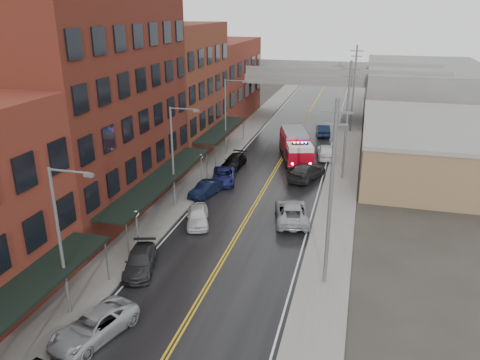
# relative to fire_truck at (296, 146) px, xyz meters

# --- Properties ---
(road) EXTENTS (11.00, 160.00, 0.02)m
(road) POSITION_rel_fire_truck_xyz_m (-1.58, -10.02, -1.74)
(road) COLOR black
(road) RESTS_ON ground
(sidewalk_left) EXTENTS (3.00, 160.00, 0.15)m
(sidewalk_left) POSITION_rel_fire_truck_xyz_m (-8.88, -10.02, -1.68)
(sidewalk_left) COLOR slate
(sidewalk_left) RESTS_ON ground
(sidewalk_right) EXTENTS (3.00, 160.00, 0.15)m
(sidewalk_right) POSITION_rel_fire_truck_xyz_m (5.72, -10.02, -1.68)
(sidewalk_right) COLOR slate
(sidewalk_right) RESTS_ON ground
(curb_left) EXTENTS (0.30, 160.00, 0.15)m
(curb_left) POSITION_rel_fire_truck_xyz_m (-7.23, -10.02, -1.68)
(curb_left) COLOR gray
(curb_left) RESTS_ON ground
(curb_right) EXTENTS (0.30, 160.00, 0.15)m
(curb_right) POSITION_rel_fire_truck_xyz_m (4.07, -10.02, -1.68)
(curb_right) COLOR gray
(curb_right) RESTS_ON ground
(brick_building_b) EXTENTS (9.00, 20.00, 18.00)m
(brick_building_b) POSITION_rel_fire_truck_xyz_m (-14.88, -17.02, 7.25)
(brick_building_b) COLOR #5C2418
(brick_building_b) RESTS_ON ground
(brick_building_c) EXTENTS (9.00, 15.00, 15.00)m
(brick_building_c) POSITION_rel_fire_truck_xyz_m (-14.88, 0.48, 5.75)
(brick_building_c) COLOR brown
(brick_building_c) RESTS_ON ground
(brick_building_far) EXTENTS (9.00, 20.00, 12.00)m
(brick_building_far) POSITION_rel_fire_truck_xyz_m (-14.88, 17.98, 4.25)
(brick_building_far) COLOR brown
(brick_building_far) RESTS_ON ground
(tan_building) EXTENTS (14.00, 22.00, 5.00)m
(tan_building) POSITION_rel_fire_truck_xyz_m (14.42, -0.02, 0.75)
(tan_building) COLOR olive
(tan_building) RESTS_ON ground
(right_far_block) EXTENTS (18.00, 30.00, 8.00)m
(right_far_block) POSITION_rel_fire_truck_xyz_m (16.42, 29.98, 2.25)
(right_far_block) COLOR slate
(right_far_block) RESTS_ON ground
(awning_0) EXTENTS (2.60, 16.00, 3.09)m
(awning_0) POSITION_rel_fire_truck_xyz_m (-9.08, -36.02, 1.23)
(awning_0) COLOR black
(awning_0) RESTS_ON ground
(awning_1) EXTENTS (2.60, 18.00, 3.09)m
(awning_1) POSITION_rel_fire_truck_xyz_m (-9.08, -17.02, 1.24)
(awning_1) COLOR black
(awning_1) RESTS_ON ground
(awning_2) EXTENTS (2.60, 13.00, 3.09)m
(awning_2) POSITION_rel_fire_truck_xyz_m (-9.07, 0.48, 1.23)
(awning_2) COLOR black
(awning_2) RESTS_ON ground
(globe_lamp_1) EXTENTS (0.44, 0.44, 3.12)m
(globe_lamp_1) POSITION_rel_fire_truck_xyz_m (-7.98, -24.02, 0.56)
(globe_lamp_1) COLOR #59595B
(globe_lamp_1) RESTS_ON ground
(globe_lamp_2) EXTENTS (0.44, 0.44, 3.12)m
(globe_lamp_2) POSITION_rel_fire_truck_xyz_m (-7.98, -10.02, 0.56)
(globe_lamp_2) COLOR #59595B
(globe_lamp_2) RESTS_ON ground
(street_lamp_0) EXTENTS (2.64, 0.22, 9.00)m
(street_lamp_0) POSITION_rel_fire_truck_xyz_m (-8.13, -32.02, 3.43)
(street_lamp_0) COLOR #59595B
(street_lamp_0) RESTS_ON ground
(street_lamp_1) EXTENTS (2.64, 0.22, 9.00)m
(street_lamp_1) POSITION_rel_fire_truck_xyz_m (-8.13, -16.02, 3.43)
(street_lamp_1) COLOR #59595B
(street_lamp_1) RESTS_ON ground
(street_lamp_2) EXTENTS (2.64, 0.22, 9.00)m
(street_lamp_2) POSITION_rel_fire_truck_xyz_m (-8.13, -0.02, 3.43)
(street_lamp_2) COLOR #59595B
(street_lamp_2) RESTS_ON ground
(utility_pole_0) EXTENTS (1.80, 0.24, 12.00)m
(utility_pole_0) POSITION_rel_fire_truck_xyz_m (5.62, -25.02, 4.55)
(utility_pole_0) COLOR #59595B
(utility_pole_0) RESTS_ON ground
(utility_pole_1) EXTENTS (1.80, 0.24, 12.00)m
(utility_pole_1) POSITION_rel_fire_truck_xyz_m (5.62, -5.02, 4.55)
(utility_pole_1) COLOR #59595B
(utility_pole_1) RESTS_ON ground
(utility_pole_2) EXTENTS (1.80, 0.24, 12.00)m
(utility_pole_2) POSITION_rel_fire_truck_xyz_m (5.62, 14.98, 4.55)
(utility_pole_2) COLOR #59595B
(utility_pole_2) RESTS_ON ground
(overpass) EXTENTS (40.00, 10.00, 7.50)m
(overpass) POSITION_rel_fire_truck_xyz_m (-1.58, 21.98, 4.23)
(overpass) COLOR slate
(overpass) RESTS_ON ground
(fire_truck) EXTENTS (5.41, 9.30, 3.24)m
(fire_truck) POSITION_rel_fire_truck_xyz_m (0.00, 0.00, 0.00)
(fire_truck) COLOR #A50718
(fire_truck) RESTS_ON ground
(parked_car_left_2) EXTENTS (3.75, 5.56, 1.41)m
(parked_car_left_2) POSITION_rel_fire_truck_xyz_m (-5.90, -33.49, -1.05)
(parked_car_left_2) COLOR #A1A4A9
(parked_car_left_2) RESTS_ON ground
(parked_car_left_3) EXTENTS (3.09, 4.92, 1.33)m
(parked_car_left_3) POSITION_rel_fire_truck_xyz_m (-6.58, -26.55, -1.09)
(parked_car_left_3) COLOR #28282A
(parked_car_left_3) RESTS_ON ground
(parked_car_left_4) EXTENTS (3.04, 4.64, 1.47)m
(parked_car_left_4) POSITION_rel_fire_truck_xyz_m (-5.24, -18.82, -1.02)
(parked_car_left_4) COLOR silver
(parked_car_left_4) RESTS_ON ground
(parked_car_left_5) EXTENTS (2.47, 4.31, 1.34)m
(parked_car_left_5) POSITION_rel_fire_truck_xyz_m (-6.58, -12.82, -1.08)
(parked_car_left_5) COLOR black
(parked_car_left_5) RESTS_ON ground
(parked_car_left_6) EXTENTS (3.38, 5.28, 1.36)m
(parked_car_left_6) POSITION_rel_fire_truck_xyz_m (-6.00, -8.91, -1.08)
(parked_car_left_6) COLOR #161A53
(parked_car_left_6) RESTS_ON ground
(parked_car_left_7) EXTENTS (2.15, 4.77, 1.36)m
(parked_car_left_7) POSITION_rel_fire_truck_xyz_m (-6.21, -4.09, -1.07)
(parked_car_left_7) COLOR black
(parked_car_left_7) RESTS_ON ground
(parked_car_right_0) EXTENTS (3.76, 6.14, 1.59)m
(parked_car_right_0) POSITION_rel_fire_truck_xyz_m (2.08, -16.22, -0.96)
(parked_car_right_0) COLOR #9EA0A6
(parked_car_right_0) RESTS_ON ground
(parked_car_right_1) EXTENTS (3.95, 6.06, 1.63)m
(parked_car_right_1) POSITION_rel_fire_truck_xyz_m (2.02, -5.82, -0.94)
(parked_car_right_1) COLOR #262528
(parked_car_right_1) RESTS_ON ground
(parked_car_right_2) EXTENTS (2.60, 5.09, 1.66)m
(parked_car_right_2) POSITION_rel_fire_truck_xyz_m (3.34, 1.78, -0.92)
(parked_car_right_2) COLOR white
(parked_car_right_2) RESTS_ON ground
(parked_car_right_3) EXTENTS (2.44, 4.96, 1.56)m
(parked_car_right_3) POSITION_rel_fire_truck_xyz_m (2.02, 12.18, -0.97)
(parked_car_right_3) COLOR black
(parked_car_right_3) RESTS_ON ground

